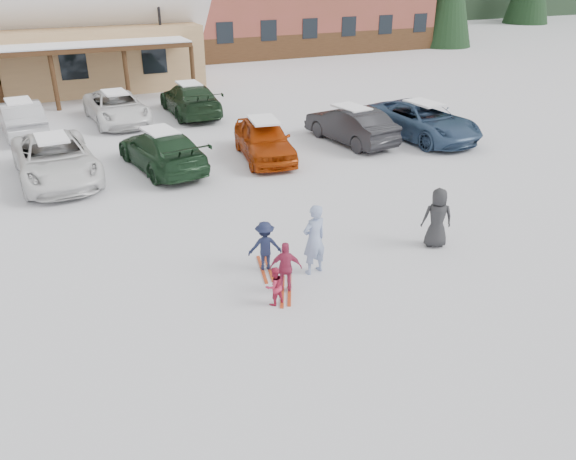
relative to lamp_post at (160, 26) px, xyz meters
name	(u,v)px	position (x,y,z in m)	size (l,w,h in m)	color
ground	(294,287)	(-2.78, -24.17, -3.54)	(160.00, 160.00, 0.00)	silver
lamp_post	(160,26)	(0.00, 0.00, 0.00)	(0.50, 0.25, 6.27)	black
adult_skier	(314,239)	(-2.04, -23.73, -2.64)	(0.66, 0.43, 1.80)	#8699C3
toddler_red	(274,286)	(-3.49, -24.64, -3.08)	(0.45, 0.35, 0.92)	#B62443
child_navy	(265,246)	(-3.07, -23.10, -2.89)	(0.84, 0.48, 1.29)	#181F3C
skis_child_navy	(265,268)	(-3.07, -23.10, -3.52)	(0.20, 1.40, 0.03)	#B13B19
child_magenta	(286,268)	(-3.04, -24.26, -2.91)	(0.74, 0.31, 1.26)	#AF2F54
skis_child_magenta	(286,290)	(-3.04, -24.26, -3.52)	(0.20, 1.40, 0.03)	#B13B19
bystander_dark	(437,218)	(1.59, -23.81, -2.72)	(0.80, 0.52, 1.64)	#262628
parked_car_2	(55,159)	(-7.24, -14.15, -2.77)	(2.53, 5.50, 1.53)	white
parked_car_3	(162,150)	(-3.61, -14.56, -2.81)	(2.04, 5.01, 1.45)	#19361F
parked_car_4	(264,139)	(0.26, -14.99, -2.78)	(1.80, 4.48, 1.53)	#AB3809
parked_car_5	(350,125)	(4.38, -14.56, -2.78)	(1.60, 4.59, 1.51)	black
parked_car_6	(422,120)	(7.52, -15.27, -2.77)	(2.56, 5.55, 1.54)	#314969
parked_car_9	(22,118)	(-8.14, -7.55, -2.78)	(1.61, 4.61, 1.52)	#B4B4BA
parked_car_10	(117,107)	(-4.00, -7.09, -2.82)	(2.39, 5.18, 1.44)	white
parked_car_11	(190,99)	(-0.44, -7.10, -2.76)	(2.17, 5.33, 1.55)	#1A311C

